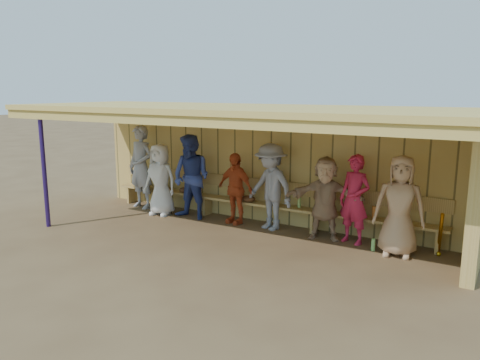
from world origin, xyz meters
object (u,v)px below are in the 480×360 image
at_px(player_a, 141,167).
at_px(player_h, 399,206).
at_px(player_c, 191,177).
at_px(bench, 258,198).
at_px(player_b, 160,180).
at_px(player_f, 325,198).
at_px(player_d, 235,188).
at_px(player_g, 354,199).
at_px(player_e, 271,187).

height_order(player_a, player_h, player_a).
xyz_separation_m(player_a, player_h, (6.03, -0.26, -0.12)).
bearing_deg(player_c, bench, 21.87).
height_order(player_b, player_f, player_b).
bearing_deg(bench, player_f, -12.25).
bearing_deg(player_a, bench, 13.40).
relative_size(player_d, player_g, 0.91).
relative_size(player_d, bench, 0.20).
height_order(player_f, bench, player_f).
relative_size(player_b, player_f, 1.02).
bearing_deg(player_a, player_h, 5.17).
distance_m(player_c, player_g, 3.56).
relative_size(player_b, player_c, 0.87).
relative_size(player_a, player_c, 1.07).
distance_m(player_f, bench, 1.67).
height_order(player_g, player_h, player_h).
distance_m(player_g, bench, 2.20).
relative_size(player_d, player_f, 0.95).
height_order(player_a, player_c, player_a).
xyz_separation_m(player_g, player_h, (0.85, -0.26, 0.04)).
xyz_separation_m(player_b, player_e, (2.64, 0.27, 0.07)).
xyz_separation_m(player_e, bench, (-0.44, 0.31, -0.35)).
xyz_separation_m(player_a, player_c, (1.62, -0.19, -0.06)).
relative_size(player_a, player_h, 1.14).
relative_size(player_b, player_e, 0.92).
bearing_deg(player_g, player_b, -161.09).
bearing_deg(player_b, player_d, 2.62).
relative_size(player_a, player_f, 1.25).
height_order(player_c, player_f, player_c).
bearing_deg(player_f, player_b, 167.10).
height_order(player_a, player_g, player_a).
bearing_deg(bench, player_b, -165.33).
xyz_separation_m(player_a, player_e, (3.46, 0.00, -0.11)).
bearing_deg(player_d, player_a, -170.48).
relative_size(player_b, player_h, 0.93).
height_order(player_h, bench, player_h).
distance_m(player_d, player_g, 2.56).
relative_size(player_c, player_d, 1.23).
height_order(player_g, bench, player_g).
relative_size(player_e, bench, 0.23).
relative_size(player_a, bench, 0.26).
relative_size(player_h, bench, 0.23).
bearing_deg(bench, player_e, -34.72).
xyz_separation_m(player_c, player_g, (3.56, 0.19, -0.10)).
xyz_separation_m(player_g, bench, (-2.16, 0.31, -0.30)).
distance_m(player_b, player_h, 5.22).
bearing_deg(player_e, player_b, -156.04).
bearing_deg(player_c, player_d, 13.07).
bearing_deg(player_g, player_d, -164.64).
height_order(player_e, player_h, player_e).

